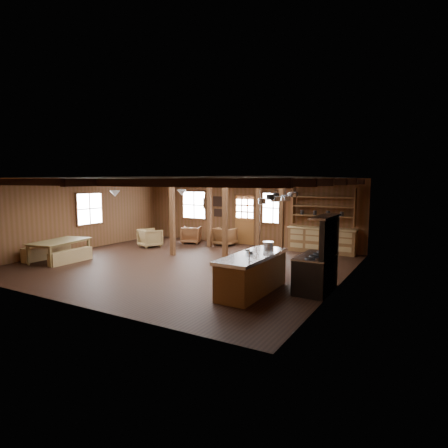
# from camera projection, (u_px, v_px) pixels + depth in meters

# --- Properties ---
(room) EXTENTS (10.04, 9.04, 2.84)m
(room) POSITION_uv_depth(u_px,v_px,m) (183.00, 222.00, 12.09)
(room) COLOR black
(room) RESTS_ON ground
(ceiling_joists) EXTENTS (9.80, 8.82, 0.18)m
(ceiling_joists) POSITION_uv_depth(u_px,v_px,m) (186.00, 182.00, 12.09)
(ceiling_joists) COLOR black
(ceiling_joists) RESTS_ON ceiling
(timber_posts) EXTENTS (3.95, 2.35, 2.80)m
(timber_posts) POSITION_uv_depth(u_px,v_px,m) (228.00, 217.00, 13.62)
(timber_posts) COLOR #4B2C15
(timber_posts) RESTS_ON floor
(back_door) EXTENTS (1.02, 0.08, 2.15)m
(back_door) POSITION_uv_depth(u_px,v_px,m) (245.00, 224.00, 15.98)
(back_door) COLOR brown
(back_door) RESTS_ON floor
(window_back_left) EXTENTS (1.32, 0.06, 1.32)m
(window_back_left) POSITION_uv_depth(u_px,v_px,m) (194.00, 205.00, 17.19)
(window_back_left) COLOR white
(window_back_left) RESTS_ON wall_back
(window_back_right) EXTENTS (1.02, 0.06, 1.32)m
(window_back_right) POSITION_uv_depth(u_px,v_px,m) (273.00, 208.00, 15.27)
(window_back_right) COLOR white
(window_back_right) RESTS_ON wall_back
(window_left) EXTENTS (0.14, 1.24, 1.32)m
(window_left) POSITION_uv_depth(u_px,v_px,m) (89.00, 209.00, 14.94)
(window_left) COLOR white
(window_left) RESTS_ON wall_back
(notice_boards) EXTENTS (1.08, 0.03, 0.90)m
(notice_boards) POSITION_uv_depth(u_px,v_px,m) (215.00, 205.00, 16.64)
(notice_boards) COLOR white
(notice_boards) RESTS_ON wall_back
(back_counter) EXTENTS (2.55, 0.60, 2.45)m
(back_counter) POSITION_uv_depth(u_px,v_px,m) (322.00, 237.00, 14.13)
(back_counter) COLOR brown
(back_counter) RESTS_ON floor
(pendant_lamps) EXTENTS (1.86, 2.36, 0.66)m
(pendant_lamps) POSITION_uv_depth(u_px,v_px,m) (150.00, 193.00, 13.96)
(pendant_lamps) COLOR #2A2A2C
(pendant_lamps) RESTS_ON ceiling
(pot_rack) EXTENTS (0.42, 3.00, 0.44)m
(pot_rack) POSITION_uv_depth(u_px,v_px,m) (282.00, 196.00, 10.72)
(pot_rack) COLOR #2A2A2C
(pot_rack) RESTS_ON ceiling
(kitchen_island) EXTENTS (0.90, 2.51, 1.20)m
(kitchen_island) POSITION_uv_depth(u_px,v_px,m) (252.00, 273.00, 9.13)
(kitchen_island) COLOR brown
(kitchen_island) RESTS_ON floor
(step_stool) EXTENTS (0.53, 0.42, 0.42)m
(step_stool) POSITION_uv_depth(u_px,v_px,m) (240.00, 261.00, 11.79)
(step_stool) COLOR #9C7A47
(step_stool) RESTS_ON floor
(commercial_range) EXTENTS (0.79, 1.53, 1.89)m
(commercial_range) POSITION_uv_depth(u_px,v_px,m) (318.00, 267.00, 9.19)
(commercial_range) COLOR #2A2A2C
(commercial_range) RESTS_ON floor
(dining_table) EXTENTS (1.45, 2.15, 0.70)m
(dining_table) POSITION_uv_depth(u_px,v_px,m) (61.00, 251.00, 12.69)
(dining_table) COLOR olive
(dining_table) RESTS_ON floor
(bench_wall) EXTENTS (0.33, 1.74, 0.48)m
(bench_wall) POSITION_uv_depth(u_px,v_px,m) (47.00, 252.00, 13.07)
(bench_wall) COLOR #9C7A47
(bench_wall) RESTS_ON floor
(bench_aisle) EXTENTS (0.29, 1.55, 0.43)m
(bench_aisle) POSITION_uv_depth(u_px,v_px,m) (71.00, 256.00, 12.46)
(bench_aisle) COLOR #9C7A47
(bench_aisle) RESTS_ON floor
(armchair_a) EXTENTS (1.03, 1.04, 0.73)m
(armchair_a) POSITION_uv_depth(u_px,v_px,m) (191.00, 235.00, 16.28)
(armchair_a) COLOR brown
(armchair_a) RESTS_ON floor
(armchair_b) EXTENTS (0.87, 0.89, 0.75)m
(armchair_b) POSITION_uv_depth(u_px,v_px,m) (225.00, 236.00, 15.78)
(armchair_b) COLOR brown
(armchair_b) RESTS_ON floor
(armchair_c) EXTENTS (1.06, 1.07, 0.75)m
(armchair_c) POSITION_uv_depth(u_px,v_px,m) (150.00, 238.00, 15.38)
(armchair_c) COLOR olive
(armchair_c) RESTS_ON floor
(counter_pot) EXTENTS (0.29, 0.29, 0.17)m
(counter_pot) POSITION_uv_depth(u_px,v_px,m) (268.00, 245.00, 9.92)
(counter_pot) COLOR silver
(counter_pot) RESTS_ON kitchen_island
(bowl) EXTENTS (0.30, 0.30, 0.06)m
(bowl) POSITION_uv_depth(u_px,v_px,m) (249.00, 252.00, 9.29)
(bowl) COLOR silver
(bowl) RESTS_ON kitchen_island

